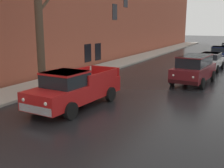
# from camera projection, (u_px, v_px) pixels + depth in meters

# --- Properties ---
(left_sidewalk_slab) EXTENTS (2.72, 80.00, 0.14)m
(left_sidewalk_slab) POSITION_uv_depth(u_px,v_px,m) (100.00, 69.00, 23.47)
(left_sidewalk_slab) COLOR #A8A399
(left_sidewalk_slab) RESTS_ON ground
(brick_townhouse_facade) EXTENTS (0.63, 80.00, 11.23)m
(brick_townhouse_facade) POSITION_uv_depth(u_px,v_px,m) (80.00, 2.00, 23.13)
(brick_townhouse_facade) COLOR #9E4C38
(brick_townhouse_facade) RESTS_ON ground
(snow_bank_near_corner_left) EXTENTS (1.64, 1.31, 0.76)m
(snow_bank_near_corner_left) POSITION_uv_depth(u_px,v_px,m) (79.00, 77.00, 18.19)
(snow_bank_near_corner_left) COLOR white
(snow_bank_near_corner_left) RESTS_ON ground
(bare_tree_second_along_sidewalk) EXTENTS (2.58, 3.48, 6.94)m
(bare_tree_second_along_sidewalk) POSITION_uv_depth(u_px,v_px,m) (40.00, 24.00, 14.70)
(bare_tree_second_along_sidewalk) COLOR #4C3D2D
(bare_tree_second_along_sidewalk) RESTS_ON ground
(pickup_truck_red_approaching_near_lane) EXTENTS (2.31, 5.36, 1.76)m
(pickup_truck_red_approaching_near_lane) POSITION_uv_depth(u_px,v_px,m) (74.00, 89.00, 12.59)
(pickup_truck_red_approaching_near_lane) COLOR red
(pickup_truck_red_approaching_near_lane) RESTS_ON ground
(suv_maroon_parked_kerbside_close) EXTENTS (2.32, 4.84, 1.82)m
(suv_maroon_parked_kerbside_close) POSITION_uv_depth(u_px,v_px,m) (194.00, 68.00, 17.83)
(suv_maroon_parked_kerbside_close) COLOR maroon
(suv_maroon_parked_kerbside_close) RESTS_ON ground
(sedan_white_parked_kerbside_mid) EXTENTS (2.05, 4.30, 1.42)m
(sedan_white_parked_kerbside_mid) POSITION_uv_depth(u_px,v_px,m) (210.00, 61.00, 23.34)
(sedan_white_parked_kerbside_mid) COLOR silver
(sedan_white_parked_kerbside_mid) RESTS_ON ground
(sedan_darkblue_parked_far_down_block) EXTENTS (2.01, 4.43, 1.42)m
(sedan_darkblue_parked_far_down_block) POSITION_uv_depth(u_px,v_px,m) (219.00, 53.00, 29.99)
(sedan_darkblue_parked_far_down_block) COLOR navy
(sedan_darkblue_parked_far_down_block) RESTS_ON ground
(fire_hydrant) EXTENTS (0.42, 0.22, 0.71)m
(fire_hydrant) POSITION_uv_depth(u_px,v_px,m) (47.00, 89.00, 14.68)
(fire_hydrant) COLOR #B21E19
(fire_hydrant) RESTS_ON ground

